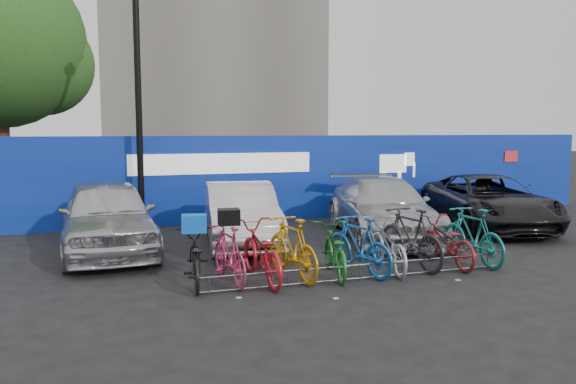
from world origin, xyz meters
name	(u,v)px	position (x,y,z in m)	size (l,w,h in m)	color
ground	(346,272)	(0.00, 0.00, 0.00)	(100.00, 100.00, 0.00)	black
hoarding	(258,179)	(0.01, 6.00, 1.20)	(22.00, 0.18, 2.40)	navy
tree	(5,46)	(-6.77, 10.06, 5.07)	(5.40, 5.20, 7.80)	#382314
lamppost	(138,101)	(-3.20, 5.40, 3.27)	(0.25, 0.50, 6.11)	black
bike_rack	(360,271)	(0.00, -0.60, 0.16)	(5.60, 0.03, 0.30)	#595B60
car_0	(107,216)	(-4.05, 3.07, 0.77)	(1.83, 4.54, 1.55)	#B6B7BC
car_1	(241,214)	(-1.22, 3.00, 0.69)	(1.45, 4.17, 1.37)	silver
car_2	(382,208)	(2.20, 2.79, 0.70)	(1.98, 4.86, 1.41)	#B4B5B9
car_3	(488,202)	(5.48, 3.11, 0.69)	(2.28, 4.95, 1.38)	black
bike_0	(195,259)	(-2.72, 0.01, 0.45)	(0.59, 1.70, 0.89)	black
bike_1	(229,254)	(-2.15, -0.02, 0.50)	(0.47, 1.65, 0.99)	#C63465
bike_2	(261,252)	(-1.63, -0.13, 0.51)	(0.68, 1.94, 1.02)	#B31923
bike_3	(292,248)	(-1.06, -0.08, 0.54)	(0.51, 1.81, 1.09)	orange
bike_4	(334,251)	(-0.30, -0.17, 0.46)	(0.61, 1.74, 0.91)	#1D6921
bike_5	(358,245)	(0.15, -0.19, 0.53)	(0.49, 1.75, 1.05)	#1757A6
bike_6	(388,245)	(0.77, -0.13, 0.47)	(0.63, 1.79, 0.94)	#9BA0A3
bike_7	(410,237)	(1.29, -0.04, 0.57)	(0.53, 1.89, 1.14)	#262628
bike_8	(446,242)	(2.00, -0.14, 0.46)	(0.61, 1.75, 0.92)	maroon
bike_9	(472,235)	(2.58, -0.15, 0.55)	(0.52, 1.83, 1.10)	#166D6B
cargo_crate	(194,224)	(-2.72, 0.01, 1.04)	(0.40, 0.31, 0.29)	blue
cargo_topcase	(229,217)	(-2.15, -0.02, 1.13)	(0.36, 0.32, 0.26)	black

